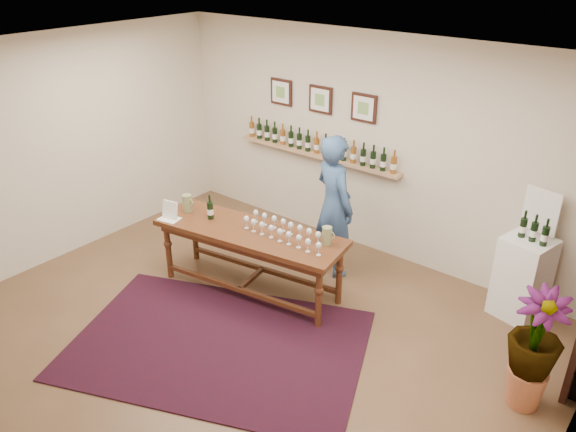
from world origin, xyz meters
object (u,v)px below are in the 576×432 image
Objects in this scene: person at (334,206)px; display_pedestal at (522,277)px; potted_plant at (533,350)px; tasting_table at (250,239)px.

display_pedestal is at bearing -143.68° from person.
person reaches higher than potted_plant.
person is at bearing 54.04° from tasting_table.
potted_plant is (0.50, -1.32, 0.12)m from display_pedestal.
display_pedestal is (2.61, 1.46, -0.20)m from tasting_table.
potted_plant is at bearing -6.31° from tasting_table.
person is (-2.62, 0.82, 0.29)m from potted_plant.
display_pedestal is 2.22m from person.
potted_plant reaches higher than tasting_table.
display_pedestal is 1.41m from potted_plant.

